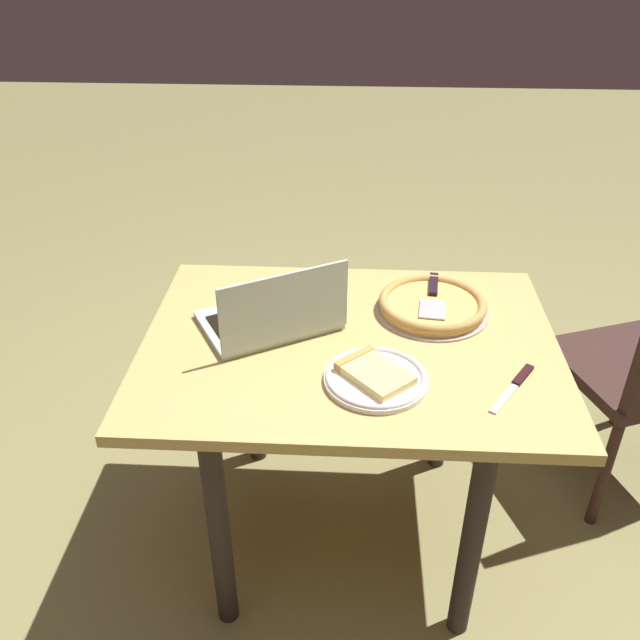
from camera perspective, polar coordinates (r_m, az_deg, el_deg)
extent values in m
plane|color=olive|center=(2.23, 2.14, -17.39)|extent=(12.00, 12.00, 0.00)
cube|color=tan|center=(1.75, 2.60, -2.17)|extent=(1.08, 0.80, 0.03)
cylinder|color=#2F2624|center=(2.25, 10.67, -5.45)|extent=(0.06, 0.06, 0.70)
cylinder|color=#2F2624|center=(2.25, -5.66, -4.98)|extent=(0.06, 0.06, 0.70)
cylinder|color=#2F2624|center=(1.79, 12.88, -17.95)|extent=(0.06, 0.06, 0.70)
cylinder|color=#2F2624|center=(1.79, -8.58, -17.34)|extent=(0.06, 0.06, 0.70)
cube|color=#ADBEB7|center=(1.82, -4.41, 0.00)|extent=(0.42, 0.38, 0.02)
cube|color=black|center=(1.81, -4.42, 0.28)|extent=(0.34, 0.28, 0.00)
cube|color=#ADBEB7|center=(1.66, -2.94, 1.03)|extent=(0.31, 0.18, 0.19)
cube|color=silver|center=(1.67, -2.98, 1.07)|extent=(0.27, 0.16, 0.17)
cylinder|color=white|center=(1.60, 4.84, -5.10)|extent=(0.25, 0.25, 0.01)
torus|color=white|center=(1.59, 4.85, -4.81)|extent=(0.24, 0.24, 0.01)
cube|color=#EAD074|center=(1.59, 4.86, -4.61)|extent=(0.19, 0.20, 0.02)
cube|color=#CA8946|center=(1.63, 3.01, -3.37)|extent=(0.10, 0.09, 0.03)
cylinder|color=#A6A19B|center=(1.89, 9.56, 0.79)|extent=(0.31, 0.31, 0.01)
cylinder|color=#EEB459|center=(1.88, 9.60, 1.17)|extent=(0.29, 0.29, 0.02)
torus|color=tan|center=(1.88, 9.63, 1.48)|extent=(0.30, 0.30, 0.03)
cube|color=#A9A9B4|center=(1.84, 9.61, 0.91)|extent=(0.08, 0.10, 0.00)
cube|color=black|center=(1.96, 9.71, 3.03)|extent=(0.04, 0.12, 0.01)
cube|color=beige|center=(1.62, 15.74, -6.15)|extent=(0.11, 0.15, 0.00)
cube|color=black|center=(1.69, 16.98, -4.53)|extent=(0.07, 0.09, 0.01)
cube|color=#37221E|center=(2.36, 25.22, -3.76)|extent=(0.54, 0.54, 0.04)
cylinder|color=#37221E|center=(2.71, 24.75, -4.63)|extent=(0.03, 0.03, 0.41)
cylinder|color=#37221E|center=(2.50, 17.93, -6.41)|extent=(0.03, 0.03, 0.41)
cylinder|color=#37221E|center=(2.28, 23.13, -12.03)|extent=(0.03, 0.03, 0.41)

